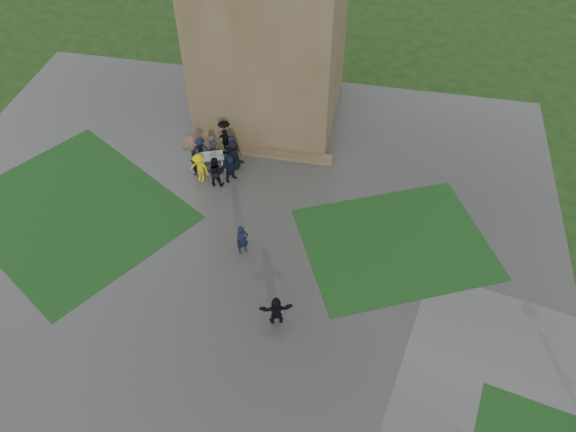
# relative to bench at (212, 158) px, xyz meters

# --- Properties ---
(ground) EXTENTS (120.00, 120.00, 0.00)m
(ground) POSITION_rel_bench_xyz_m (2.30, -9.15, -0.42)
(ground) COLOR black
(plaza) EXTENTS (34.00, 34.00, 0.02)m
(plaza) POSITION_rel_bench_xyz_m (2.30, -7.15, -0.41)
(plaza) COLOR #353533
(plaza) RESTS_ON ground
(lawn_inset_left) EXTENTS (14.10, 13.46, 0.01)m
(lawn_inset_left) POSITION_rel_bench_xyz_m (-6.20, -5.15, -0.40)
(lawn_inset_left) COLOR #133613
(lawn_inset_left) RESTS_ON plaza
(lawn_inset_right) EXTENTS (11.12, 10.15, 0.01)m
(lawn_inset_right) POSITION_rel_bench_xyz_m (10.80, -4.15, -0.40)
(lawn_inset_right) COLOR #133613
(lawn_inset_right) RESTS_ON plaza
(tower_plinth) EXTENTS (9.00, 0.80, 0.22)m
(tower_plinth) POSITION_rel_bench_xyz_m (2.30, 1.45, -0.29)
(tower_plinth) COLOR brown
(tower_plinth) RESTS_ON plaza
(bench) EXTENTS (1.41, 0.87, 0.78)m
(bench) POSITION_rel_bench_xyz_m (0.00, 0.00, 0.00)
(bench) COLOR beige
(bench) RESTS_ON plaza
(visitor_cluster) EXTENTS (3.44, 3.43, 2.65)m
(visitor_cluster) POSITION_rel_bench_xyz_m (0.39, -0.42, 0.72)
(visitor_cluster) COLOR black
(visitor_cluster) RESTS_ON plaza
(pedestrian_mid) EXTENTS (0.75, 0.69, 1.71)m
(pedestrian_mid) POSITION_rel_bench_xyz_m (3.41, -6.13, 0.46)
(pedestrian_mid) COLOR black
(pedestrian_mid) RESTS_ON plaza
(pedestrian_near) EXTENTS (1.58, 0.96, 1.60)m
(pedestrian_near) POSITION_rel_bench_xyz_m (5.86, -9.78, 0.40)
(pedestrian_near) COLOR black
(pedestrian_near) RESTS_ON plaza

